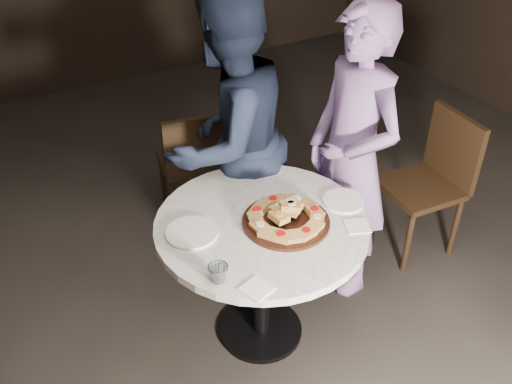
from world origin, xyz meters
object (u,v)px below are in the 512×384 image
Objects in this scene: water_glass at (218,274)px; chair_far at (192,160)px; diner_teal at (352,158)px; chair_right at (434,175)px; diner_navy at (227,141)px; focaccia_pile at (286,215)px; table at (261,245)px; serving_board at (286,222)px.

water_glass is 1.37m from chair_far.
chair_far is 0.50× the size of diner_teal.
diner_navy is (-1.09, 0.42, 0.32)m from chair_right.
chair_right reaches higher than focaccia_pile.
diner_navy is (0.01, -0.46, 0.36)m from chair_far.
chair_far is 0.48× the size of diner_navy.
table is at bearing 94.32° from chair_far.
chair_right reaches higher than chair_far.
water_glass is 1.01m from diner_teal.
serving_board is 0.56m from diner_teal.
diner_navy is (0.03, 0.62, 0.05)m from focaccia_pile.
water_glass reaches higher than chair_far.
chair_right is at bearing 10.37° from serving_board.
focaccia_pile is 0.56m from diner_teal.
water_glass is 0.92m from diner_navy.
diner_navy is 0.64m from diner_teal.
serving_board is at bearing -75.35° from chair_right.
serving_board is 0.50× the size of chair_far.
focaccia_pile is 1.17m from chair_right.
focaccia_pile is 0.62m from diner_navy.
serving_board is at bearing -129.41° from focaccia_pile.
focaccia_pile is 1.12m from chair_far.
water_glass is at bearing 81.17° from chair_far.
diner_teal is (0.48, -0.41, -0.02)m from diner_navy.
focaccia_pile is at bearing 50.59° from serving_board.
diner_teal reaches higher than table.
water_glass is at bearing 39.68° from diner_navy.
water_glass is at bearing -144.01° from table.
chair_right is at bearing 151.93° from chair_far.
table is 1.03m from chair_far.
diner_navy is (0.45, 0.80, 0.05)m from water_glass.
focaccia_pile is 0.41× the size of chair_right.
focaccia_pile is at bearing -70.47° from diner_teal.
focaccia_pile reaches higher than water_glass.
serving_board is 1.12m from chair_far.
table is 0.21m from focaccia_pile.
diner_teal is at bearing -86.34° from chair_right.
water_glass is 0.05× the size of diner_teal.
diner_navy reaches higher than serving_board.
table is 1.32× the size of chair_far.
water_glass is (-0.42, -0.18, 0.03)m from serving_board.
chair_far is at bearing 70.94° from water_glass.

